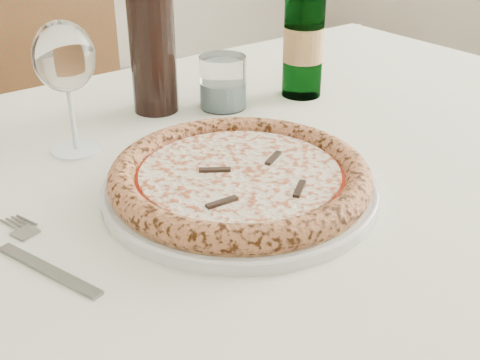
{
  "coord_description": "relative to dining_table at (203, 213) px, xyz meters",
  "views": [
    {
      "loc": [
        -0.49,
        -0.47,
        1.13
      ],
      "look_at": [
        -0.12,
        0.1,
        0.78
      ],
      "focal_mm": 45.0,
      "sensor_mm": 36.0,
      "label": 1
    }
  ],
  "objects": [
    {
      "name": "wine_glass",
      "position": [
        -0.13,
        0.14,
        0.22
      ],
      "size": [
        0.09,
        0.09,
        0.19
      ],
      "color": "white",
      "rests_on": "dining_table"
    },
    {
      "name": "wine_bottle",
      "position": [
        0.04,
        0.23,
        0.21
      ],
      "size": [
        0.08,
        0.08,
        0.31
      ],
      "color": "black",
      "rests_on": "dining_table"
    },
    {
      "name": "tumbler",
      "position": [
        0.15,
        0.18,
        0.12
      ],
      "size": [
        0.08,
        0.08,
        0.09
      ],
      "color": "white",
      "rests_on": "dining_table"
    },
    {
      "name": "dining_table",
      "position": [
        0.0,
        0.0,
        0.0
      ],
      "size": [
        1.65,
        1.03,
        0.76
      ],
      "color": "brown",
      "rests_on": "floor"
    },
    {
      "name": "chair_far",
      "position": [
        0.01,
        0.78,
        -0.14
      ],
      "size": [
        0.47,
        0.47,
        0.93
      ],
      "color": "brown",
      "rests_on": "floor"
    },
    {
      "name": "beer_bottle",
      "position": [
        0.3,
        0.15,
        0.19
      ],
      "size": [
        0.07,
        0.07,
        0.28
      ],
      "color": "#205528",
      "rests_on": "dining_table"
    },
    {
      "name": "fork",
      "position": [
        -0.26,
        -0.1,
        0.08
      ],
      "size": [
        0.07,
        0.21,
        0.0
      ],
      "color": "gray",
      "rests_on": "dining_table"
    },
    {
      "name": "plate",
      "position": [
        0.0,
        -0.1,
        0.09
      ],
      "size": [
        0.35,
        0.35,
        0.02
      ],
      "color": "white",
      "rests_on": "dining_table"
    },
    {
      "name": "pizza",
      "position": [
        -0.0,
        -0.1,
        0.11
      ],
      "size": [
        0.33,
        0.33,
        0.03
      ],
      "color": "#E0AC5F",
      "rests_on": "plate"
    }
  ]
}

